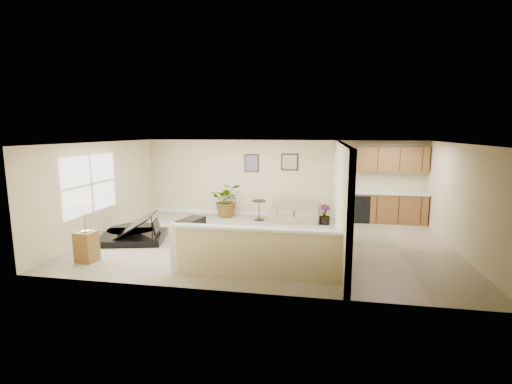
% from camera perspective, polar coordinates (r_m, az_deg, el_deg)
% --- Properties ---
extents(floor, '(9.00, 9.00, 0.00)m').
position_cam_1_polar(floor, '(9.47, 1.64, -7.74)').
color(floor, tan).
rests_on(floor, ground).
extents(back_wall, '(9.00, 0.04, 2.50)m').
position_cam_1_polar(back_wall, '(12.13, 3.76, 2.06)').
color(back_wall, beige).
rests_on(back_wall, floor).
extents(front_wall, '(9.00, 0.04, 2.50)m').
position_cam_1_polar(front_wall, '(6.29, -2.35, -4.74)').
color(front_wall, beige).
rests_on(front_wall, floor).
extents(left_wall, '(0.04, 6.00, 2.50)m').
position_cam_1_polar(left_wall, '(10.79, -22.68, 0.46)').
color(left_wall, beige).
rests_on(left_wall, floor).
extents(right_wall, '(0.04, 6.00, 2.50)m').
position_cam_1_polar(right_wall, '(9.63, 29.22, -1.01)').
color(right_wall, beige).
rests_on(right_wall, floor).
extents(ceiling, '(9.00, 6.00, 0.04)m').
position_cam_1_polar(ceiling, '(9.06, 1.72, 7.56)').
color(ceiling, white).
rests_on(ceiling, back_wall).
extents(kitchen_vinyl, '(2.70, 6.00, 0.01)m').
position_cam_1_polar(kitchen_vinyl, '(9.55, 20.88, -8.19)').
color(kitchen_vinyl, tan).
rests_on(kitchen_vinyl, floor).
extents(interior_partition, '(0.18, 5.99, 2.50)m').
position_cam_1_polar(interior_partition, '(9.35, 12.88, -0.51)').
color(interior_partition, beige).
rests_on(interior_partition, floor).
extents(pony_half_wall, '(3.42, 0.22, 1.00)m').
position_cam_1_polar(pony_half_wall, '(7.14, -0.49, -9.12)').
color(pony_half_wall, beige).
rests_on(pony_half_wall, floor).
extents(left_window, '(0.05, 2.15, 1.45)m').
position_cam_1_polar(left_window, '(10.35, -24.16, 1.13)').
color(left_window, white).
rests_on(left_window, left_wall).
extents(wall_art_left, '(0.48, 0.04, 0.58)m').
position_cam_1_polar(wall_art_left, '(12.19, -0.68, 4.48)').
color(wall_art_left, '#321F12').
rests_on(wall_art_left, back_wall).
extents(wall_mirror, '(0.55, 0.04, 0.55)m').
position_cam_1_polar(wall_mirror, '(12.01, 5.20, 4.61)').
color(wall_mirror, '#321F12').
rests_on(wall_mirror, back_wall).
extents(kitchen_cabinets, '(2.36, 0.65, 2.33)m').
position_cam_1_polar(kitchen_cabinets, '(11.99, 18.93, -0.34)').
color(kitchen_cabinets, brown).
rests_on(kitchen_cabinets, floor).
extents(piano, '(2.10, 2.12, 1.50)m').
position_cam_1_polar(piano, '(10.14, -18.33, -3.41)').
color(piano, black).
rests_on(piano, floor).
extents(piano_bench, '(0.61, 0.90, 0.55)m').
position_cam_1_polar(piano_bench, '(9.82, -9.95, -5.61)').
color(piano_bench, black).
rests_on(piano_bench, floor).
extents(loveseat, '(1.47, 0.87, 0.83)m').
position_cam_1_polar(loveseat, '(11.61, 5.94, -2.98)').
color(loveseat, tan).
rests_on(loveseat, floor).
extents(accent_table, '(0.44, 0.44, 0.64)m').
position_cam_1_polar(accent_table, '(11.65, 0.46, -2.41)').
color(accent_table, black).
rests_on(accent_table, floor).
extents(palm_plant, '(1.16, 1.06, 1.11)m').
position_cam_1_polar(palm_plant, '(12.16, -4.43, -1.28)').
color(palm_plant, black).
rests_on(palm_plant, floor).
extents(small_plant, '(0.42, 0.42, 0.60)m').
position_cam_1_polar(small_plant, '(11.37, 10.51, -3.66)').
color(small_plant, black).
rests_on(small_plant, floor).
extents(lamp_stand, '(0.42, 0.42, 1.30)m').
position_cam_1_polar(lamp_stand, '(8.78, -24.70, -6.23)').
color(lamp_stand, brown).
rests_on(lamp_stand, floor).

